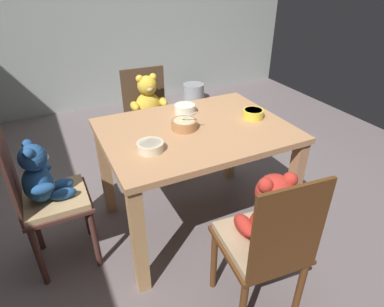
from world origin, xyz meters
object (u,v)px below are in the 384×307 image
metal_pail (194,93)px  porridge_bowl_cream_near_left (150,146)px  porridge_bowl_white_far_center (185,109)px  teddy_chair_far_center (149,111)px  teddy_chair_near_front (267,229)px  porridge_bowl_yellow_near_right (253,114)px  teddy_chair_near_left (44,188)px  porridge_bowl_terracotta_center (184,124)px  dining_table (195,145)px

metal_pail → porridge_bowl_cream_near_left: bearing=-121.3°
porridge_bowl_white_far_center → teddy_chair_far_center: bearing=98.5°
teddy_chair_far_center → porridge_bowl_cream_near_left: teddy_chair_far_center is taller
metal_pail → porridge_bowl_white_far_center: bearing=-117.9°
teddy_chair_near_front → metal_pail: (1.07, 2.93, -0.47)m
teddy_chair_near_front → porridge_bowl_cream_near_left: 0.74m
porridge_bowl_white_far_center → porridge_bowl_yellow_near_right: bearing=-36.4°
porridge_bowl_yellow_near_right → teddy_chair_far_center: bearing=119.1°
porridge_bowl_yellow_near_right → teddy_chair_near_left: bearing=176.7°
metal_pail → porridge_bowl_terracotta_center: bearing=-117.7°
porridge_bowl_white_far_center → porridge_bowl_terracotta_center: bearing=-115.8°
teddy_chair_near_front → porridge_bowl_yellow_near_right: bearing=-24.1°
teddy_chair_far_center → porridge_bowl_terracotta_center: size_ratio=5.67×
dining_table → metal_pail: size_ratio=4.12×
teddy_chair_near_front → porridge_bowl_yellow_near_right: teddy_chair_near_front is taller
dining_table → teddy_chair_near_left: teddy_chair_near_left is taller
porridge_bowl_cream_near_left → metal_pail: porridge_bowl_cream_near_left is taller
teddy_chair_near_left → teddy_chair_far_center: size_ratio=1.06×
porridge_bowl_terracotta_center → porridge_bowl_cream_near_left: (-0.28, -0.16, -0.00)m
teddy_chair_near_left → teddy_chair_near_front: (0.91, -0.83, 0.03)m
teddy_chair_far_center → metal_pail: teddy_chair_far_center is taller
teddy_chair_near_left → metal_pail: bearing=46.8°
dining_table → teddy_chair_far_center: teddy_chair_far_center is taller
teddy_chair_near_left → porridge_bowl_yellow_near_right: 1.36m
porridge_bowl_white_far_center → metal_pail: bearing=62.1°
porridge_bowl_cream_near_left → teddy_chair_far_center: bearing=71.6°
dining_table → porridge_bowl_white_far_center: size_ratio=8.03×
dining_table → porridge_bowl_cream_near_left: bearing=-157.5°
teddy_chair_near_front → porridge_bowl_terracotta_center: (-0.05, 0.80, 0.20)m
porridge_bowl_terracotta_center → porridge_bowl_white_far_center: (0.11, 0.23, -0.00)m
teddy_chair_near_front → porridge_bowl_yellow_near_right: (0.43, 0.75, 0.20)m
teddy_chair_near_front → porridge_bowl_white_far_center: size_ratio=6.45×
dining_table → teddy_chair_far_center: size_ratio=1.28×
teddy_chair_near_left → teddy_chair_far_center: bearing=39.6°
porridge_bowl_cream_near_left → metal_pail: size_ratio=0.52×
dining_table → teddy_chair_near_front: teddy_chair_near_front is taller
dining_table → porridge_bowl_yellow_near_right: size_ratio=8.31×
teddy_chair_near_front → dining_table: bearing=4.2°
teddy_chair_far_center → porridge_bowl_yellow_near_right: bearing=31.7°
teddy_chair_far_center → porridge_bowl_terracotta_center: teddy_chair_far_center is taller
dining_table → metal_pail: 2.45m
teddy_chair_near_left → porridge_bowl_white_far_center: teddy_chair_near_left is taller
dining_table → teddy_chair_near_left: bearing=177.0°
teddy_chair_near_left → porridge_bowl_white_far_center: 1.01m
teddy_chair_near_front → porridge_bowl_white_far_center: bearing=2.3°
dining_table → porridge_bowl_yellow_near_right: (0.41, -0.03, 0.15)m
teddy_chair_near_left → porridge_bowl_yellow_near_right: teddy_chair_near_left is taller
teddy_chair_near_left → porridge_bowl_white_far_center: (0.96, 0.20, 0.23)m
porridge_bowl_yellow_near_right → porridge_bowl_terracotta_center: (-0.48, 0.05, 0.00)m
teddy_chair_far_center → porridge_bowl_cream_near_left: size_ratio=6.14×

